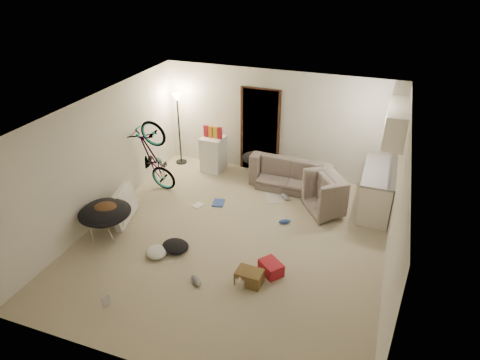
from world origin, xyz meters
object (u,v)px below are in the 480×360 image
(bicycle, at_px, (155,172))
(mini_fridge, at_px, (213,154))
(floor_lamp, at_px, (178,114))
(juicer, at_px, (240,282))
(sofa, at_px, (293,174))
(tv_box, at_px, (123,205))
(saucer_chair, at_px, (106,217))
(armchair, at_px, (338,197))
(drink_case_b, at_px, (271,268))
(drink_case_a, at_px, (249,277))
(kitchen_counter, at_px, (377,191))

(bicycle, relative_size, mini_fridge, 2.04)
(floor_lamp, xyz_separation_m, juicer, (2.97, -3.82, -1.21))
(bicycle, relative_size, juicer, 7.67)
(sofa, xyz_separation_m, mini_fridge, (-2.02, 0.10, 0.16))
(floor_lamp, height_order, tv_box, floor_lamp)
(sofa, height_order, tv_box, tv_box)
(sofa, relative_size, bicycle, 1.06)
(mini_fridge, distance_m, saucer_chair, 3.32)
(armchair, bearing_deg, bicycle, 63.59)
(sofa, height_order, drink_case_b, sofa)
(mini_fridge, bearing_deg, juicer, -57.38)
(sofa, bearing_deg, saucer_chair, 49.63)
(drink_case_a, relative_size, drink_case_b, 1.09)
(juicer, bearing_deg, sofa, 90.21)
(kitchen_counter, xyz_separation_m, tv_box, (-4.73, -2.08, -0.12))
(floor_lamp, relative_size, juicer, 7.84)
(sofa, xyz_separation_m, drink_case_a, (0.12, -3.48, -0.15))
(kitchen_counter, height_order, drink_case_b, kitchen_counter)
(drink_case_b, bearing_deg, bicycle, -170.89)
(sofa, relative_size, armchair, 1.97)
(drink_case_a, xyz_separation_m, juicer, (-0.11, -0.14, -0.03))
(drink_case_a, bearing_deg, sofa, 95.28)
(drink_case_a, xyz_separation_m, drink_case_b, (0.27, 0.35, -0.01))
(kitchen_counter, distance_m, tv_box, 5.17)
(tv_box, height_order, drink_case_b, tv_box)
(armchair, height_order, bicycle, bicycle)
(sofa, distance_m, bicycle, 3.14)
(kitchen_counter, bearing_deg, sofa, 166.46)
(sofa, bearing_deg, tv_box, 43.75)
(juicer, bearing_deg, tv_box, 159.34)
(sofa, relative_size, drink_case_a, 4.41)
(kitchen_counter, bearing_deg, armchair, -159.25)
(tv_box, bearing_deg, saucer_chair, -102.04)
(saucer_chair, bearing_deg, mini_fridge, 75.30)
(bicycle, height_order, drink_case_a, bicycle)
(kitchen_counter, relative_size, armchair, 1.58)
(juicer, bearing_deg, bicycle, 140.77)
(drink_case_a, relative_size, juicer, 1.85)
(floor_lamp, xyz_separation_m, mini_fridge, (0.94, -0.10, -0.87))
(floor_lamp, xyz_separation_m, sofa, (2.96, -0.20, -1.03))
(kitchen_counter, bearing_deg, tv_box, -156.23)
(mini_fridge, distance_m, drink_case_a, 4.18)
(floor_lamp, height_order, mini_fridge, floor_lamp)
(drink_case_a, distance_m, juicer, 0.18)
(bicycle, distance_m, mini_fridge, 1.61)
(saucer_chair, bearing_deg, armchair, 30.81)
(sofa, bearing_deg, armchair, 149.44)
(tv_box, distance_m, drink_case_b, 3.31)
(mini_fridge, height_order, drink_case_a, mini_fridge)
(bicycle, distance_m, drink_case_b, 3.76)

